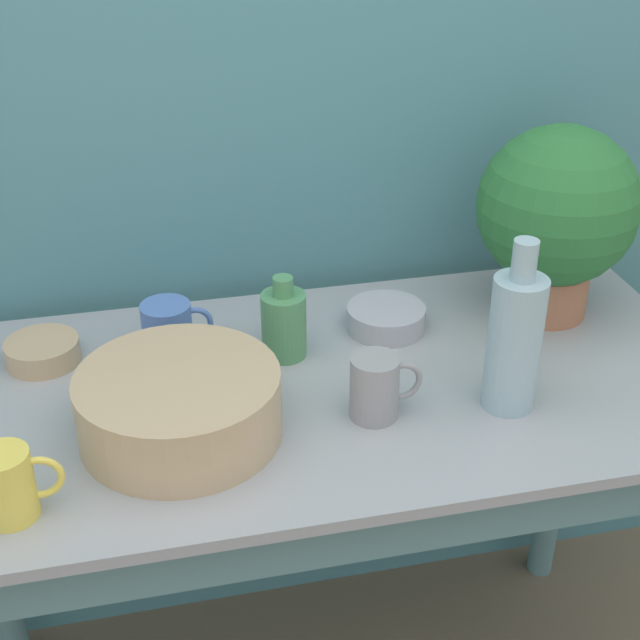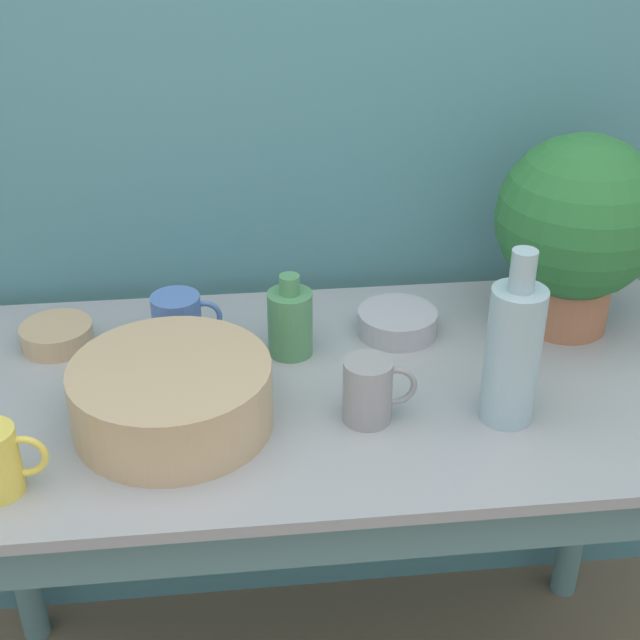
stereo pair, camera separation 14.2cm
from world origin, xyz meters
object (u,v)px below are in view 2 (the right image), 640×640
(mug_blue, at_px, (178,320))
(bottle_short, at_px, (290,321))
(potted_plant, at_px, (578,224))
(mug_grey, at_px, (369,390))
(bowl_small_steel, at_px, (397,322))
(bowl_small_tan, at_px, (57,335))
(bottle_tall, at_px, (513,351))
(bowl_wash_large, at_px, (172,396))

(mug_blue, bearing_deg, bottle_short, -14.24)
(potted_plant, distance_m, mug_grey, 0.50)
(mug_grey, distance_m, bowl_small_steel, 0.27)
(bowl_small_tan, height_order, bowl_small_steel, bowl_small_steel)
(potted_plant, height_order, mug_blue, potted_plant)
(bottle_tall, bearing_deg, bowl_small_steel, 114.00)
(mug_grey, bearing_deg, mug_blue, 139.13)
(bottle_short, relative_size, bowl_small_tan, 1.19)
(bottle_short, xyz_separation_m, bowl_small_steel, (0.20, 0.05, -0.04))
(bowl_wash_large, height_order, bottle_tall, bottle_tall)
(mug_blue, bearing_deg, potted_plant, -0.53)
(bowl_wash_large, xyz_separation_m, mug_grey, (0.30, -0.02, -0.00))
(bottle_tall, xyz_separation_m, bottle_short, (-0.32, 0.23, -0.06))
(bottle_tall, xyz_separation_m, mug_blue, (-0.51, 0.28, -0.07))
(bowl_wash_large, distance_m, mug_grey, 0.30)
(potted_plant, xyz_separation_m, bowl_wash_large, (-0.70, -0.23, -0.15))
(potted_plant, xyz_separation_m, mug_grey, (-0.40, -0.25, -0.15))
(bottle_short, height_order, bowl_small_tan, bottle_short)
(mug_blue, distance_m, mug_grey, 0.40)
(potted_plant, relative_size, bowl_small_tan, 2.85)
(potted_plant, distance_m, bottle_tall, 0.34)
(mug_blue, xyz_separation_m, bowl_small_tan, (-0.22, 0.02, -0.03))
(bowl_small_steel, bearing_deg, bottle_short, -167.02)
(mug_blue, distance_m, bowl_small_tan, 0.22)
(potted_plant, relative_size, bowl_wash_large, 1.17)
(bowl_wash_large, relative_size, bottle_tall, 1.07)
(mug_blue, height_order, bowl_small_steel, mug_blue)
(potted_plant, height_order, bowl_small_tan, potted_plant)
(potted_plant, bearing_deg, bowl_small_steel, 179.46)
(bowl_wash_large, height_order, mug_blue, bowl_wash_large)
(mug_grey, bearing_deg, bottle_short, 116.70)
(potted_plant, relative_size, bowl_small_steel, 2.50)
(bottle_short, bearing_deg, bowl_small_steel, 12.98)
(bowl_small_tan, bearing_deg, bowl_wash_large, -50.55)
(potted_plant, bearing_deg, bowl_wash_large, -161.60)
(bowl_wash_large, distance_m, mug_blue, 0.24)
(bowl_wash_large, relative_size, mug_grey, 2.65)
(potted_plant, xyz_separation_m, bowl_small_tan, (-0.92, 0.03, -0.18))
(bottle_tall, height_order, mug_grey, bottle_tall)
(bottle_tall, relative_size, mug_grey, 2.48)
(bowl_small_steel, bearing_deg, bottle_tall, -66.00)
(mug_blue, relative_size, mug_grey, 1.07)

